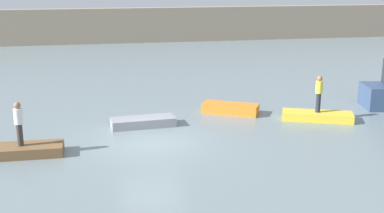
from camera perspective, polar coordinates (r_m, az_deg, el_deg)
ground_plane at (r=20.34m, az=-4.74°, el=-4.06°), size 120.00×120.00×0.00m
embankment_wall at (r=48.54m, az=-8.53°, el=9.05°), size 80.00×1.20×3.24m
rowboat_brown at (r=19.86m, az=-18.75°, el=-4.74°), size 3.05×1.16×0.39m
rowboat_grey at (r=22.34m, az=-5.55°, el=-1.76°), size 2.87×1.22×0.40m
rowboat_orange at (r=24.34m, az=4.36°, el=-0.23°), size 2.81×2.11×0.46m
rowboat_yellow at (r=23.87m, az=13.99°, el=-1.06°), size 3.33×2.10×0.38m
person_yellow_shirt at (r=23.58m, az=14.17°, el=1.61°), size 0.32×0.32×1.70m
person_white_shirt at (r=19.52m, az=-19.03°, el=-1.60°), size 0.32×0.32×1.67m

